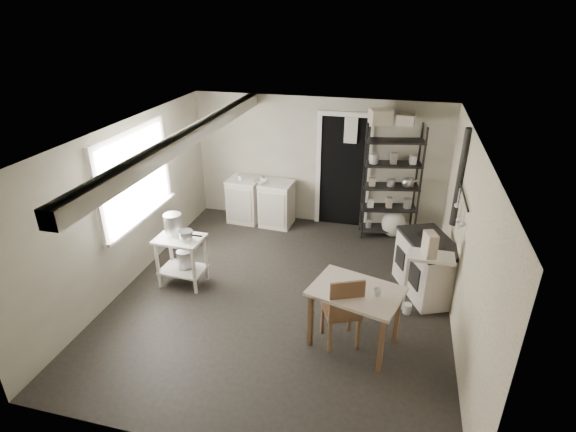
% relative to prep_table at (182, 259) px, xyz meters
% --- Properties ---
extents(floor, '(5.00, 5.00, 0.00)m').
position_rel_prep_table_xyz_m(floor, '(1.48, 0.05, -0.40)').
color(floor, black).
rests_on(floor, ground).
extents(ceiling, '(5.00, 5.00, 0.00)m').
position_rel_prep_table_xyz_m(ceiling, '(1.48, 0.05, 1.90)').
color(ceiling, silver).
rests_on(ceiling, wall_back).
extents(wall_back, '(4.50, 0.02, 2.30)m').
position_rel_prep_table_xyz_m(wall_back, '(1.48, 2.55, 0.75)').
color(wall_back, '#B2AC97').
rests_on(wall_back, ground).
extents(wall_front, '(4.50, 0.02, 2.30)m').
position_rel_prep_table_xyz_m(wall_front, '(1.48, -2.45, 0.75)').
color(wall_front, '#B2AC97').
rests_on(wall_front, ground).
extents(wall_left, '(0.02, 5.00, 2.30)m').
position_rel_prep_table_xyz_m(wall_left, '(-0.77, 0.05, 0.75)').
color(wall_left, '#B2AC97').
rests_on(wall_left, ground).
extents(wall_right, '(0.02, 5.00, 2.30)m').
position_rel_prep_table_xyz_m(wall_right, '(3.73, 0.05, 0.75)').
color(wall_right, '#B2AC97').
rests_on(wall_right, ground).
extents(window, '(0.12, 1.76, 1.28)m').
position_rel_prep_table_xyz_m(window, '(-0.74, 0.25, 1.10)').
color(window, white).
rests_on(window, wall_left).
extents(doorway, '(0.96, 0.10, 2.08)m').
position_rel_prep_table_xyz_m(doorway, '(1.93, 2.52, 0.60)').
color(doorway, white).
rests_on(doorway, ground).
extents(ceiling_beam, '(0.18, 5.00, 0.18)m').
position_rel_prep_table_xyz_m(ceiling_beam, '(0.28, 0.05, 1.80)').
color(ceiling_beam, white).
rests_on(ceiling_beam, ceiling).
extents(wallpaper_panel, '(0.01, 5.00, 2.30)m').
position_rel_prep_table_xyz_m(wallpaper_panel, '(3.72, 0.05, 0.75)').
color(wallpaper_panel, beige).
rests_on(wallpaper_panel, wall_right).
extents(utensil_rail, '(0.06, 1.20, 0.44)m').
position_rel_prep_table_xyz_m(utensil_rail, '(3.67, 0.65, 1.15)').
color(utensil_rail, silver).
rests_on(utensil_rail, wall_right).
extents(prep_table, '(0.67, 0.49, 0.75)m').
position_rel_prep_table_xyz_m(prep_table, '(0.00, 0.00, 0.00)').
color(prep_table, white).
rests_on(prep_table, ground).
extents(stockpot, '(0.33, 0.33, 0.26)m').
position_rel_prep_table_xyz_m(stockpot, '(-0.11, 0.06, 0.54)').
color(stockpot, silver).
rests_on(stockpot, prep_table).
extents(saucepan, '(0.24, 0.24, 0.11)m').
position_rel_prep_table_xyz_m(saucepan, '(0.14, -0.05, 0.45)').
color(saucepan, silver).
rests_on(saucepan, prep_table).
extents(bucket, '(0.28, 0.28, 0.24)m').
position_rel_prep_table_xyz_m(bucket, '(0.02, 0.05, -0.02)').
color(bucket, silver).
rests_on(bucket, prep_table).
extents(base_cabinets, '(1.28, 0.61, 0.82)m').
position_rel_prep_table_xyz_m(base_cabinets, '(0.48, 2.23, 0.06)').
color(base_cabinets, beige).
rests_on(base_cabinets, ground).
extents(mixing_bowl, '(0.38, 0.38, 0.07)m').
position_rel_prep_table_xyz_m(mixing_bowl, '(0.53, 2.13, 0.56)').
color(mixing_bowl, silver).
rests_on(mixing_bowl, base_cabinets).
extents(counter_cup, '(0.13, 0.13, 0.09)m').
position_rel_prep_table_xyz_m(counter_cup, '(0.14, 2.18, 0.57)').
color(counter_cup, silver).
rests_on(counter_cup, base_cabinets).
extents(shelf_rack, '(0.99, 0.54, 1.97)m').
position_rel_prep_table_xyz_m(shelf_rack, '(2.78, 2.28, 0.55)').
color(shelf_rack, black).
rests_on(shelf_rack, ground).
extents(shelf_jar, '(0.11, 0.11, 0.21)m').
position_rel_prep_table_xyz_m(shelf_jar, '(2.43, 2.27, 0.98)').
color(shelf_jar, silver).
rests_on(shelf_jar, shelf_rack).
extents(storage_box_a, '(0.41, 0.39, 0.23)m').
position_rel_prep_table_xyz_m(storage_box_a, '(2.51, 2.25, 1.61)').
color(storage_box_a, beige).
rests_on(storage_box_a, shelf_rack).
extents(storage_box_b, '(0.28, 0.27, 0.17)m').
position_rel_prep_table_xyz_m(storage_box_b, '(2.91, 2.28, 1.59)').
color(storage_box_b, beige).
rests_on(storage_box_b, shelf_rack).
extents(stove, '(0.94, 1.17, 0.81)m').
position_rel_prep_table_xyz_m(stove, '(3.40, 0.65, 0.04)').
color(stove, beige).
rests_on(stove, ground).
extents(stovepipe, '(0.13, 0.13, 1.51)m').
position_rel_prep_table_xyz_m(stovepipe, '(3.69, 1.05, 1.19)').
color(stovepipe, black).
rests_on(stovepipe, stove).
extents(side_ledge, '(0.57, 0.31, 0.88)m').
position_rel_prep_table_xyz_m(side_ledge, '(3.38, 0.14, 0.03)').
color(side_ledge, white).
rests_on(side_ledge, ground).
extents(oats_box, '(0.19, 0.24, 0.32)m').
position_rel_prep_table_xyz_m(oats_box, '(3.33, 0.12, 0.61)').
color(oats_box, beige).
rests_on(oats_box, side_ledge).
extents(work_table, '(1.16, 0.95, 0.76)m').
position_rel_prep_table_xyz_m(work_table, '(2.54, -0.68, -0.02)').
color(work_table, beige).
rests_on(work_table, ground).
extents(table_cup, '(0.12, 0.12, 0.09)m').
position_rel_prep_table_xyz_m(table_cup, '(2.78, -0.73, 0.40)').
color(table_cup, silver).
rests_on(table_cup, work_table).
extents(chair, '(0.54, 0.55, 0.97)m').
position_rel_prep_table_xyz_m(chair, '(2.38, -0.68, 0.08)').
color(chair, brown).
rests_on(chair, ground).
extents(flour_sack, '(0.46, 0.42, 0.48)m').
position_rel_prep_table_xyz_m(flour_sack, '(2.90, 2.24, -0.16)').
color(flour_sack, beige).
rests_on(flour_sack, ground).
extents(floor_crock, '(0.13, 0.13, 0.14)m').
position_rel_prep_table_xyz_m(floor_crock, '(3.17, 0.07, -0.33)').
color(floor_crock, silver).
rests_on(floor_crock, ground).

